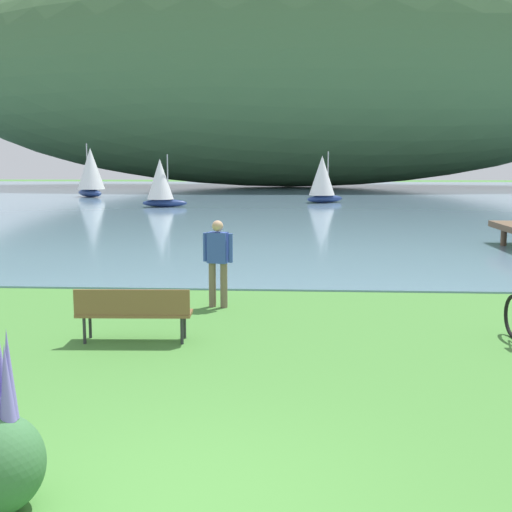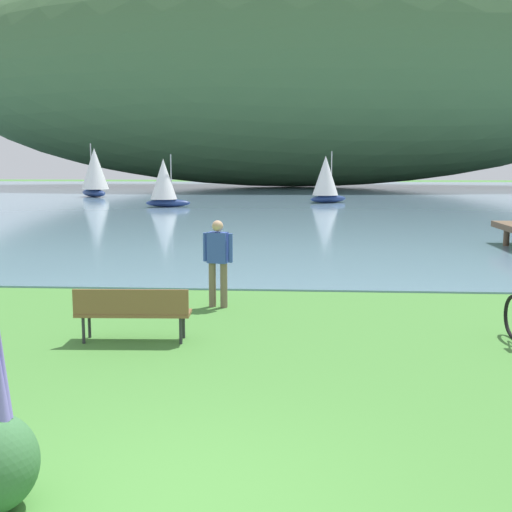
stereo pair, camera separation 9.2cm
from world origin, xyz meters
name	(u,v)px [view 1 (the left image)]	position (x,y,z in m)	size (l,w,h in m)	color
ground_plane	(177,503)	(0.00, 0.00, 0.00)	(200.00, 200.00, 0.00)	#478438
bay_water	(282,196)	(0.00, 48.98, 0.02)	(180.00, 80.00, 0.04)	#6B8EA8
distant_hillside	(289,70)	(0.35, 69.98, 13.15)	(82.08, 28.00, 26.22)	#42663D
park_bench_near_camera	(134,310)	(-1.54, 4.77, 0.52)	(1.82, 0.56, 0.88)	brown
person_at_shoreline	(218,258)	(-0.51, 7.34, 0.98)	(0.60, 0.30, 1.71)	#72604C
sailboat_nearest_to_shore	(161,182)	(-7.37, 35.10, 1.59)	(2.83, 1.74, 3.29)	navy
sailboat_mid_bay	(91,172)	(-15.39, 46.32, 2.06)	(3.40, 3.48, 4.30)	navy
sailboat_toward_hillside	(322,179)	(2.94, 39.99, 1.71)	(2.96, 2.63, 3.54)	navy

